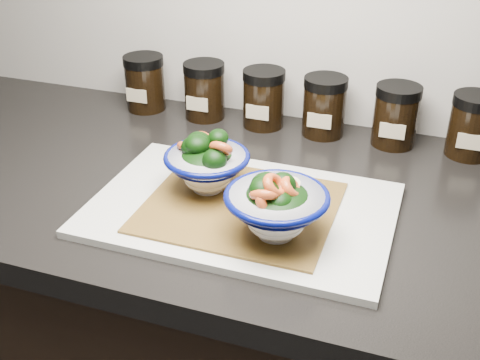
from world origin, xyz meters
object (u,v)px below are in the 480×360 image
(bowl_left, at_px, (206,164))
(spice_jar_b, at_px, (204,90))
(cutting_board, at_px, (242,210))
(spice_jar_a, at_px, (145,83))
(spice_jar_f, at_px, (472,126))
(spice_jar_e, at_px, (396,116))
(spice_jar_d, at_px, (324,106))
(bowl_right, at_px, (276,206))
(spice_jar_c, at_px, (264,98))

(bowl_left, distance_m, spice_jar_b, 0.32)
(cutting_board, distance_m, spice_jar_a, 0.46)
(bowl_left, bearing_deg, spice_jar_f, 37.24)
(spice_jar_b, relative_size, spice_jar_e, 1.00)
(spice_jar_e, bearing_deg, spice_jar_d, 180.00)
(cutting_board, relative_size, bowl_right, 3.11)
(spice_jar_e, bearing_deg, bowl_left, -130.81)
(cutting_board, xyz_separation_m, spice_jar_a, (-0.32, 0.32, 0.05))
(spice_jar_a, bearing_deg, spice_jar_d, 0.00)
(spice_jar_b, bearing_deg, spice_jar_d, 0.00)
(bowl_right, xyz_separation_m, spice_jar_f, (0.25, 0.38, -0.01))
(spice_jar_c, bearing_deg, bowl_left, -90.06)
(cutting_board, xyz_separation_m, spice_jar_b, (-0.19, 0.32, 0.05))
(bowl_right, bearing_deg, spice_jar_e, 72.98)
(bowl_right, xyz_separation_m, spice_jar_d, (-0.02, 0.38, -0.01))
(spice_jar_d, height_order, spice_jar_e, same)
(cutting_board, bearing_deg, spice_jar_f, 45.03)
(bowl_left, distance_m, bowl_right, 0.16)
(bowl_right, height_order, spice_jar_e, bowl_right)
(spice_jar_a, height_order, spice_jar_c, same)
(spice_jar_f, bearing_deg, cutting_board, -134.97)
(spice_jar_a, relative_size, spice_jar_e, 1.00)
(cutting_board, distance_m, spice_jar_b, 0.37)
(bowl_left, relative_size, bowl_right, 0.92)
(spice_jar_a, bearing_deg, spice_jar_b, 0.00)
(spice_jar_a, height_order, spice_jar_f, same)
(cutting_board, distance_m, spice_jar_f, 0.45)
(bowl_left, distance_m, spice_jar_d, 0.32)
(spice_jar_a, bearing_deg, spice_jar_f, 0.00)
(bowl_right, xyz_separation_m, spice_jar_b, (-0.26, 0.38, -0.01))
(bowl_right, xyz_separation_m, spice_jar_c, (-0.14, 0.38, -0.01))
(bowl_left, height_order, spice_jar_a, bowl_left)
(spice_jar_c, bearing_deg, spice_jar_d, 0.00)
(cutting_board, xyz_separation_m, bowl_right, (0.07, -0.06, 0.06))
(spice_jar_e, bearing_deg, cutting_board, -120.28)
(bowl_left, height_order, spice_jar_e, bowl_left)
(bowl_right, distance_m, spice_jar_b, 0.46)
(spice_jar_f, bearing_deg, spice_jar_c, 180.00)
(cutting_board, bearing_deg, spice_jar_b, 120.86)
(spice_jar_a, distance_m, spice_jar_d, 0.38)
(spice_jar_b, relative_size, spice_jar_c, 1.00)
(bowl_right, distance_m, spice_jar_e, 0.39)
(cutting_board, relative_size, spice_jar_b, 3.98)
(bowl_right, relative_size, spice_jar_a, 1.28)
(bowl_left, relative_size, spice_jar_d, 1.18)
(bowl_left, distance_m, spice_jar_c, 0.29)
(spice_jar_b, bearing_deg, spice_jar_c, 0.00)
(spice_jar_a, bearing_deg, spice_jar_c, 0.00)
(bowl_left, bearing_deg, spice_jar_c, 89.94)
(bowl_left, height_order, spice_jar_b, bowl_left)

